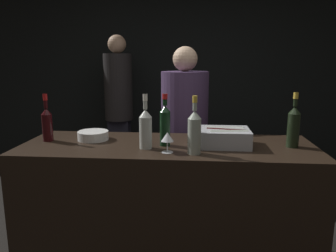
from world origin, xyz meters
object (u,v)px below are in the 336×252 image
(ice_bin_with_bottles, at_px, (224,136))
(bowl_white, at_px, (93,135))
(rose_wine_bottle, at_px, (194,131))
(red_wine_bottle_burgundy, at_px, (165,124))
(white_wine_bottle, at_px, (146,127))
(wine_glass, at_px, (167,138))
(red_wine_bottle_tall, at_px, (47,123))
(person_blond_tee, at_px, (184,133))
(champagne_bottle, at_px, (294,125))
(person_in_hoodie, at_px, (119,104))
(candle_votive, at_px, (208,133))

(ice_bin_with_bottles, distance_m, bowl_white, 0.92)
(rose_wine_bottle, height_order, red_wine_bottle_burgundy, rose_wine_bottle)
(ice_bin_with_bottles, distance_m, rose_wine_bottle, 0.30)
(white_wine_bottle, bearing_deg, wine_glass, -31.42)
(wine_glass, bearing_deg, red_wine_bottle_tall, 165.38)
(red_wine_bottle_tall, xyz_separation_m, red_wine_bottle_burgundy, (0.83, -0.05, 0.02))
(wine_glass, height_order, red_wine_bottle_tall, red_wine_bottle_tall)
(person_blond_tee, bearing_deg, red_wine_bottle_tall, 150.14)
(rose_wine_bottle, xyz_separation_m, red_wine_bottle_burgundy, (-0.19, 0.18, 0.01))
(bowl_white, relative_size, red_wine_bottle_tall, 0.65)
(champagne_bottle, bearing_deg, ice_bin_with_bottles, -179.45)
(rose_wine_bottle, xyz_separation_m, person_in_hoodie, (-0.90, 1.85, -0.10))
(white_wine_bottle, distance_m, rose_wine_bottle, 0.33)
(bowl_white, relative_size, candle_votive, 3.01)
(bowl_white, bearing_deg, person_blond_tee, 43.41)
(wine_glass, distance_m, white_wine_bottle, 0.18)
(rose_wine_bottle, bearing_deg, red_wine_bottle_burgundy, 137.30)
(red_wine_bottle_burgundy, bearing_deg, white_wine_bottle, -144.93)
(rose_wine_bottle, bearing_deg, candle_votive, 77.14)
(red_wine_bottle_burgundy, xyz_separation_m, person_in_hoodie, (-0.71, 1.67, -0.11))
(ice_bin_with_bottles, distance_m, red_wine_bottle_burgundy, 0.40)
(red_wine_bottle_tall, height_order, rose_wine_bottle, rose_wine_bottle)
(white_wine_bottle, bearing_deg, red_wine_bottle_burgundy, 35.07)
(white_wine_bottle, bearing_deg, red_wine_bottle_tall, 169.31)
(wine_glass, xyz_separation_m, red_wine_bottle_tall, (-0.86, 0.23, 0.04))
(bowl_white, relative_size, person_blond_tee, 0.13)
(candle_votive, distance_m, red_wine_bottle_tall, 1.16)
(ice_bin_with_bottles, bearing_deg, red_wine_bottle_tall, 178.83)
(person_blond_tee, bearing_deg, champagne_bottle, -107.73)
(red_wine_bottle_tall, distance_m, red_wine_bottle_burgundy, 0.83)
(red_wine_bottle_burgundy, bearing_deg, champagne_bottle, 2.20)
(champagne_bottle, height_order, white_wine_bottle, champagne_bottle)
(candle_votive, xyz_separation_m, person_in_hoodie, (-1.01, 1.40, 0.01))
(white_wine_bottle, bearing_deg, bowl_white, 154.60)
(rose_wine_bottle, bearing_deg, champagne_bottle, 18.29)
(white_wine_bottle, xyz_separation_m, person_in_hoodie, (-0.59, 1.75, -0.10))
(ice_bin_with_bottles, bearing_deg, champagne_bottle, 0.55)
(champagne_bottle, xyz_separation_m, white_wine_bottle, (-0.95, -0.11, -0.01))
(candle_votive, height_order, champagne_bottle, champagne_bottle)
(candle_votive, distance_m, white_wine_bottle, 0.56)
(bowl_white, bearing_deg, white_wine_bottle, -25.40)
(champagne_bottle, bearing_deg, person_in_hoodie, 133.30)
(rose_wine_bottle, distance_m, person_blond_tee, 0.92)
(ice_bin_with_bottles, xyz_separation_m, candle_votive, (-0.09, 0.25, -0.04))
(ice_bin_with_bottles, relative_size, rose_wine_bottle, 0.98)
(white_wine_bottle, xyz_separation_m, red_wine_bottle_tall, (-0.72, 0.14, -0.01))
(candle_votive, bearing_deg, bowl_white, -168.97)
(candle_votive, height_order, rose_wine_bottle, rose_wine_bottle)
(candle_votive, xyz_separation_m, champagne_bottle, (0.54, -0.24, 0.12))
(ice_bin_with_bottles, relative_size, red_wine_bottle_burgundy, 1.00)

